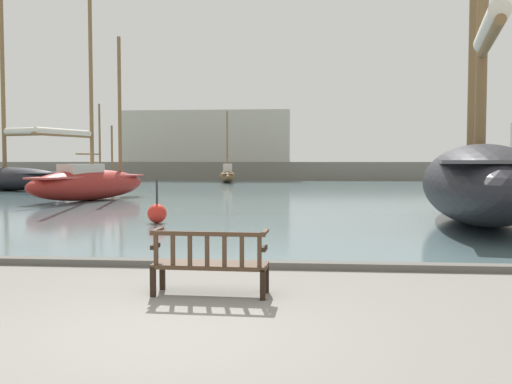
% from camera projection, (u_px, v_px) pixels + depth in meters
% --- Properties ---
extents(ground_plane, '(160.00, 160.00, 0.00)m').
position_uv_depth(ground_plane, '(165.00, 332.00, 6.26)').
color(ground_plane, gray).
extents(harbor_water, '(100.00, 80.00, 0.08)m').
position_uv_depth(harbor_water, '(290.00, 182.00, 50.01)').
color(harbor_water, slate).
rests_on(harbor_water, ground).
extents(quay_edge_kerb, '(40.00, 0.30, 0.12)m').
position_uv_depth(quay_edge_kerb, '(219.00, 264.00, 10.09)').
color(quay_edge_kerb, '#5B5954').
rests_on(quay_edge_kerb, ground).
extents(park_bench, '(1.62, 0.58, 0.92)m').
position_uv_depth(park_bench, '(210.00, 262.00, 7.96)').
color(park_bench, black).
rests_on(park_bench, ground).
extents(sailboat_far_port, '(4.09, 7.66, 10.21)m').
position_uv_depth(sailboat_far_port, '(89.00, 181.00, 26.06)').
color(sailboat_far_port, maroon).
rests_on(sailboat_far_port, harbor_water).
extents(sailboat_mid_starboard, '(2.16, 5.52, 5.96)m').
position_uv_depth(sailboat_mid_starboard, '(227.00, 175.00, 47.66)').
color(sailboat_mid_starboard, brown).
rests_on(sailboat_mid_starboard, harbor_water).
extents(sailboat_nearest_port, '(5.46, 14.11, 13.77)m').
position_uv_depth(sailboat_nearest_port, '(480.00, 176.00, 16.82)').
color(sailboat_nearest_port, black).
rests_on(sailboat_nearest_port, harbor_water).
extents(sailboat_nearest_starboard, '(3.22, 5.61, 6.22)m').
position_uv_depth(sailboat_nearest_starboard, '(99.00, 176.00, 44.33)').
color(sailboat_nearest_starboard, brown).
rests_on(sailboat_nearest_starboard, harbor_water).
extents(sailboat_outer_starboard, '(8.79, 4.69, 12.17)m').
position_uv_depth(sailboat_outer_starboard, '(7.00, 175.00, 34.88)').
color(sailboat_outer_starboard, black).
rests_on(sailboat_outer_starboard, harbor_water).
extents(channel_buoy, '(0.55, 0.55, 1.25)m').
position_uv_depth(channel_buoy, '(157.00, 213.00, 16.50)').
color(channel_buoy, red).
rests_on(channel_buoy, harbor_water).
extents(far_breakwater, '(56.35, 2.40, 6.62)m').
position_uv_depth(far_breakwater, '(259.00, 157.00, 53.57)').
color(far_breakwater, slate).
rests_on(far_breakwater, ground).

